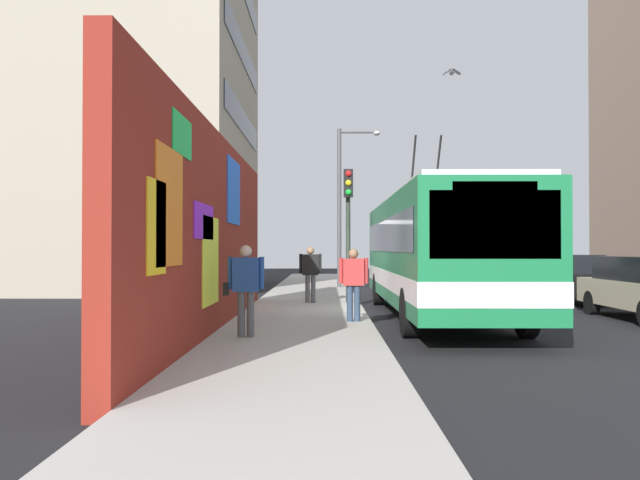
{
  "coord_description": "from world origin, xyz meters",
  "views": [
    {
      "loc": [
        -17.43,
        1.04,
        1.78
      ],
      "look_at": [
        2.45,
        1.21,
        2.05
      ],
      "focal_mm": 35.91,
      "sensor_mm": 36.0,
      "label": 1
    }
  ],
  "objects_px": {
    "parked_car_silver": "(511,271)",
    "street_lamp": "(344,196)",
    "pedestrian_at_curb": "(354,279)",
    "traffic_light": "(348,212)",
    "pedestrian_near_wall": "(245,283)",
    "pedestrian_midblock": "(310,270)",
    "city_bus": "(435,250)",
    "parked_car_black": "(564,277)"
  },
  "relations": [
    {
      "from": "parked_car_silver",
      "to": "street_lamp",
      "type": "distance_m",
      "value": 7.94
    },
    {
      "from": "city_bus",
      "to": "traffic_light",
      "type": "height_order",
      "value": "city_bus"
    },
    {
      "from": "pedestrian_near_wall",
      "to": "parked_car_black",
      "type": "bearing_deg",
      "value": -44.23
    },
    {
      "from": "street_lamp",
      "to": "parked_car_black",
      "type": "bearing_deg",
      "value": -127.72
    },
    {
      "from": "pedestrian_midblock",
      "to": "street_lamp",
      "type": "height_order",
      "value": "street_lamp"
    },
    {
      "from": "street_lamp",
      "to": "traffic_light",
      "type": "bearing_deg",
      "value": 179.26
    },
    {
      "from": "traffic_light",
      "to": "city_bus",
      "type": "bearing_deg",
      "value": -142.22
    },
    {
      "from": "city_bus",
      "to": "street_lamp",
      "type": "height_order",
      "value": "street_lamp"
    },
    {
      "from": "pedestrian_at_curb",
      "to": "parked_car_silver",
      "type": "bearing_deg",
      "value": -28.95
    },
    {
      "from": "parked_car_silver",
      "to": "pedestrian_at_curb",
      "type": "relative_size",
      "value": 2.59
    },
    {
      "from": "pedestrian_midblock",
      "to": "street_lamp",
      "type": "distance_m",
      "value": 8.49
    },
    {
      "from": "pedestrian_midblock",
      "to": "traffic_light",
      "type": "bearing_deg",
      "value": -90.43
    },
    {
      "from": "parked_car_black",
      "to": "traffic_light",
      "type": "xyz_separation_m",
      "value": [
        -2.29,
        7.35,
        2.04
      ]
    },
    {
      "from": "parked_car_black",
      "to": "pedestrian_midblock",
      "type": "bearing_deg",
      "value": 105.06
    },
    {
      "from": "city_bus",
      "to": "pedestrian_near_wall",
      "type": "xyz_separation_m",
      "value": [
        -4.71,
        4.32,
        -0.61
      ]
    },
    {
      "from": "parked_car_silver",
      "to": "pedestrian_near_wall",
      "type": "bearing_deg",
      "value": 149.13
    },
    {
      "from": "traffic_light",
      "to": "street_lamp",
      "type": "height_order",
      "value": "street_lamp"
    },
    {
      "from": "parked_car_black",
      "to": "street_lamp",
      "type": "relative_size",
      "value": 0.71
    },
    {
      "from": "parked_car_black",
      "to": "pedestrian_near_wall",
      "type": "height_order",
      "value": "pedestrian_near_wall"
    },
    {
      "from": "parked_car_silver",
      "to": "street_lamp",
      "type": "height_order",
      "value": "street_lamp"
    },
    {
      "from": "pedestrian_at_curb",
      "to": "pedestrian_near_wall",
      "type": "height_order",
      "value": "pedestrian_near_wall"
    },
    {
      "from": "city_bus",
      "to": "parked_car_black",
      "type": "xyz_separation_m",
      "value": [
        5.07,
        -5.2,
        -0.92
      ]
    },
    {
      "from": "parked_car_black",
      "to": "pedestrian_at_curb",
      "type": "bearing_deg",
      "value": 134.37
    },
    {
      "from": "pedestrian_at_curb",
      "to": "traffic_light",
      "type": "relative_size",
      "value": 0.4
    },
    {
      "from": "parked_car_silver",
      "to": "pedestrian_midblock",
      "type": "relative_size",
      "value": 2.5
    },
    {
      "from": "pedestrian_at_curb",
      "to": "pedestrian_near_wall",
      "type": "bearing_deg",
      "value": 140.18
    },
    {
      "from": "parked_car_black",
      "to": "pedestrian_near_wall",
      "type": "relative_size",
      "value": 2.85
    },
    {
      "from": "parked_car_silver",
      "to": "pedestrian_midblock",
      "type": "bearing_deg",
      "value": 134.78
    },
    {
      "from": "pedestrian_midblock",
      "to": "pedestrian_at_curb",
      "type": "bearing_deg",
      "value": -167.67
    },
    {
      "from": "street_lamp",
      "to": "parked_car_silver",
      "type": "bearing_deg",
      "value": -85.75
    },
    {
      "from": "parked_car_silver",
      "to": "pedestrian_near_wall",
      "type": "xyz_separation_m",
      "value": [
        -15.92,
        9.52,
        0.31
      ]
    },
    {
      "from": "pedestrian_at_curb",
      "to": "traffic_light",
      "type": "distance_m",
      "value": 5.26
    },
    {
      "from": "traffic_light",
      "to": "street_lamp",
      "type": "relative_size",
      "value": 0.6
    },
    {
      "from": "parked_car_silver",
      "to": "pedestrian_near_wall",
      "type": "distance_m",
      "value": 18.55
    },
    {
      "from": "parked_car_black",
      "to": "pedestrian_midblock",
      "type": "xyz_separation_m",
      "value": [
        -2.28,
        8.49,
        0.3
      ]
    },
    {
      "from": "city_bus",
      "to": "parked_car_silver",
      "type": "bearing_deg",
      "value": -24.88
    },
    {
      "from": "pedestrian_near_wall",
      "to": "street_lamp",
      "type": "xyz_separation_m",
      "value": [
        15.39,
        -2.27,
        2.88
      ]
    },
    {
      "from": "traffic_light",
      "to": "parked_car_silver",
      "type": "bearing_deg",
      "value": -41.06
    },
    {
      "from": "city_bus",
      "to": "parked_car_silver",
      "type": "xyz_separation_m",
      "value": [
        11.21,
        -5.2,
        -0.92
      ]
    },
    {
      "from": "parked_car_silver",
      "to": "pedestrian_at_curb",
      "type": "xyz_separation_m",
      "value": [
        -13.39,
        7.41,
        0.27
      ]
    },
    {
      "from": "pedestrian_midblock",
      "to": "pedestrian_at_curb",
      "type": "height_order",
      "value": "pedestrian_midblock"
    },
    {
      "from": "city_bus",
      "to": "pedestrian_at_curb",
      "type": "bearing_deg",
      "value": 134.63
    }
  ]
}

